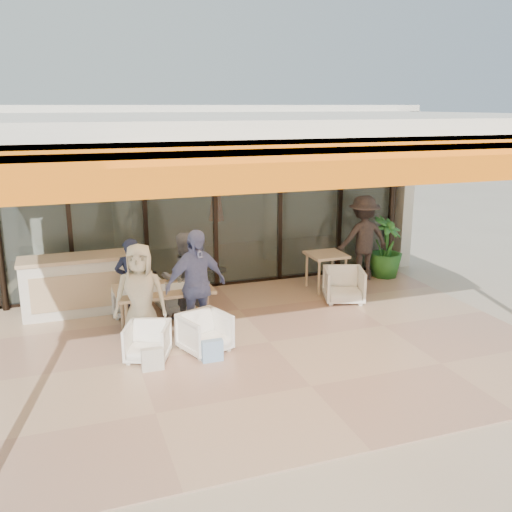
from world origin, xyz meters
The scene contains 21 objects.
ground centered at (0.00, 0.00, 0.00)m, with size 70.00×70.00×0.00m, color #C6B293.
terrace_floor centered at (0.00, 0.00, 0.01)m, with size 8.00×6.00×0.01m, color tan.
terrace_structure centered at (0.00, -0.26, 3.25)m, with size 8.00×6.00×3.40m.
glass_storefront centered at (0.00, 3.00, 1.60)m, with size 8.08×0.10×3.20m.
interior_block centered at (0.01, 5.31, 2.23)m, with size 9.05×3.62×3.52m.
host_counter centered at (-2.68, 2.30, 0.53)m, with size 1.85×0.65×1.04m.
dining_table centered at (-1.42, 1.00, 0.69)m, with size 1.50×0.90×0.93m.
chair_far_left centered at (-1.84, 1.94, 0.30)m, with size 0.59×0.55×0.60m, color white.
chair_far_right centered at (-1.00, 1.94, 0.35)m, with size 0.69×0.64×0.71m, color white.
chair_near_left centered at (-1.84, 0.04, 0.30)m, with size 0.59×0.55×0.60m, color white.
chair_near_right centered at (-1.00, 0.04, 0.33)m, with size 0.64×0.59×0.65m, color white.
diner_navy centered at (-1.84, 1.44, 0.74)m, with size 0.54×0.35×1.48m, color #171A32.
diner_grey centered at (-1.00, 1.44, 0.75)m, with size 0.73×0.57×1.51m, color #5F5E63.
diner_cream centered at (-1.84, 0.54, 0.79)m, with size 0.78×0.51×1.59m, color #EEE3C4.
diner_periwinkle centered at (-1.00, 0.54, 0.87)m, with size 1.02×0.42×1.74m, color #6A72B1.
tote_bag_cream centered at (-1.84, -0.36, 0.17)m, with size 0.30×0.10×0.34m, color silver.
tote_bag_blue centered at (-1.00, -0.36, 0.17)m, with size 0.30×0.10×0.34m, color #99BFD8.
side_table centered at (1.96, 2.07, 0.64)m, with size 0.70×0.70×0.74m.
side_chair centered at (1.96, 1.32, 0.36)m, with size 0.69×0.65×0.71m, color white.
standing_woman centered at (2.97, 2.45, 0.88)m, with size 1.14×0.66×1.76m, color black.
potted_palm centered at (3.52, 2.44, 0.64)m, with size 0.72×0.72×1.29m, color #1E5919.
Camera 1 is at (-2.88, -7.53, 3.52)m, focal length 40.00 mm.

